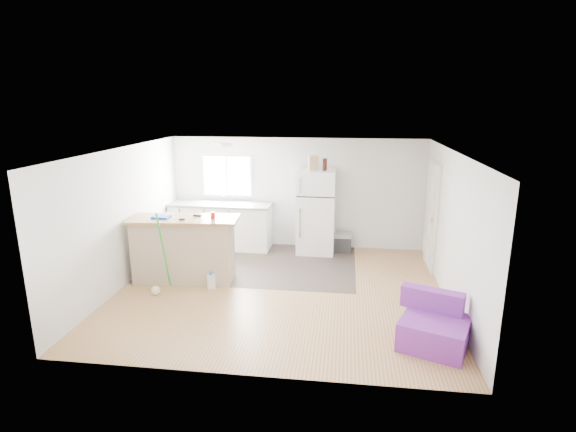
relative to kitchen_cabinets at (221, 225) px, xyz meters
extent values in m
cube|color=#9D6941|center=(1.63, -2.15, -0.51)|extent=(5.50, 5.00, 0.01)
cube|color=white|center=(1.63, -2.15, 1.89)|extent=(5.50, 5.00, 0.01)
cube|color=silver|center=(1.63, 0.35, 0.69)|extent=(5.50, 0.01, 2.40)
cube|color=silver|center=(1.63, -4.65, 0.69)|extent=(5.50, 0.01, 2.40)
cube|color=silver|center=(-1.12, -2.15, 0.69)|extent=(0.01, 5.00, 2.40)
cube|color=silver|center=(4.38, -2.15, 0.69)|extent=(0.01, 5.00, 2.40)
cube|color=#372E29|center=(0.91, -0.90, -0.51)|extent=(4.05, 2.50, 0.00)
cube|color=white|center=(0.08, 0.34, 1.04)|extent=(1.18, 0.04, 0.98)
cube|color=white|center=(0.08, 0.32, 1.04)|extent=(1.05, 0.01, 0.85)
cube|color=white|center=(0.08, 0.31, 1.04)|extent=(0.03, 0.02, 0.85)
cube|color=white|center=(4.35, -0.60, 0.51)|extent=(0.05, 0.82, 2.03)
cube|color=white|center=(4.36, -0.60, 0.51)|extent=(0.03, 0.92, 2.10)
sphere|color=gold|center=(4.31, -0.92, 0.49)|extent=(0.07, 0.07, 0.07)
cylinder|color=white|center=(0.43, -0.95, 1.85)|extent=(0.30, 0.30, 0.07)
cube|color=white|center=(0.00, 0.00, -0.03)|extent=(2.18, 0.69, 0.96)
cube|color=slate|center=(0.00, 0.00, 0.47)|extent=(2.25, 0.74, 0.04)
cube|color=silver|center=(0.00, -0.03, 0.47)|extent=(0.61, 0.47, 0.07)
cube|color=tan|center=(-0.14, -1.92, 0.05)|extent=(1.78, 0.76, 1.12)
cube|color=tan|center=(-0.11, -1.92, 0.64)|extent=(1.96, 0.89, 0.05)
cube|color=white|center=(2.10, -0.04, 0.38)|extent=(0.81, 0.76, 1.78)
cube|color=black|center=(2.10, -0.41, 0.77)|extent=(0.78, 0.03, 0.02)
cube|color=silver|center=(1.79, -0.42, 1.00)|extent=(0.03, 0.02, 0.32)
cube|color=silver|center=(1.79, -0.42, 0.22)|extent=(0.03, 0.02, 0.62)
cube|color=#2C2C2E|center=(2.59, 0.04, -0.34)|extent=(0.52, 0.36, 0.34)
cube|color=gray|center=(2.59, 0.04, -0.14)|extent=(0.54, 0.38, 0.07)
cube|color=purple|center=(3.92, -3.69, -0.31)|extent=(1.06, 1.03, 0.39)
cube|color=purple|center=(3.92, -3.39, 0.03)|extent=(0.84, 0.49, 0.29)
cube|color=silver|center=(0.44, -2.24, -0.38)|extent=(0.16, 0.13, 0.26)
cylinder|color=blue|center=(0.44, -2.24, -0.23)|extent=(0.06, 0.06, 0.05)
cylinder|color=green|center=(-0.29, -2.46, 0.23)|extent=(0.03, 0.37, 1.38)
sphere|color=beige|center=(-0.43, -2.60, -0.44)|extent=(0.16, 0.16, 0.16)
cylinder|color=red|center=(0.42, -1.91, 0.72)|extent=(0.10, 0.10, 0.12)
cube|color=blue|center=(-0.50, -1.98, 0.68)|extent=(0.31, 0.23, 0.04)
cube|color=black|center=(0.09, -1.79, 0.68)|extent=(0.15, 0.07, 0.03)
cube|color=black|center=(-0.09, -2.07, 0.67)|extent=(0.11, 0.06, 0.03)
cube|color=tan|center=(2.02, -0.10, 1.42)|extent=(0.22, 0.17, 0.30)
cylinder|color=#361309|center=(2.25, -0.15, 1.40)|extent=(0.08, 0.08, 0.25)
cylinder|color=#361309|center=(2.27, -0.09, 1.40)|extent=(0.09, 0.09, 0.25)
camera|label=1|loc=(2.69, -9.24, 2.67)|focal=28.00mm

